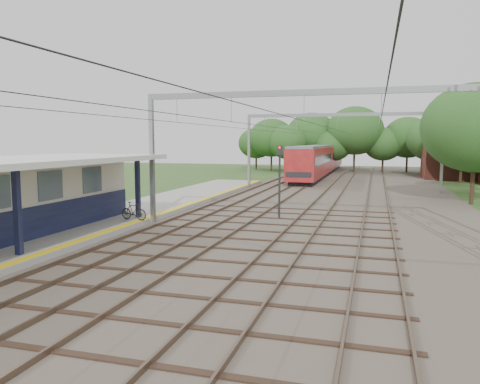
% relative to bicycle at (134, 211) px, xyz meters
% --- Properties ---
extents(ground, '(160.00, 160.00, 0.00)m').
position_rel_bicycle_xyz_m(ground, '(5.60, -13.96, -0.83)').
color(ground, '#2D4C1E').
rests_on(ground, ground).
extents(ballast_bed, '(18.00, 90.00, 0.10)m').
position_rel_bicycle_xyz_m(ballast_bed, '(9.60, 16.04, -0.78)').
color(ballast_bed, '#473D33').
rests_on(ballast_bed, ground).
extents(platform, '(5.00, 52.00, 0.35)m').
position_rel_bicycle_xyz_m(platform, '(-1.90, 0.04, -0.66)').
color(platform, gray).
rests_on(platform, ground).
extents(yellow_stripe, '(0.45, 52.00, 0.01)m').
position_rel_bicycle_xyz_m(yellow_stripe, '(0.35, 0.04, -0.48)').
color(yellow_stripe, yellow).
rests_on(yellow_stripe, platform).
extents(rail_tracks, '(11.80, 88.00, 0.15)m').
position_rel_bicycle_xyz_m(rail_tracks, '(7.10, 16.04, -0.66)').
color(rail_tracks, brown).
rests_on(rail_tracks, ballast_bed).
extents(catenary_system, '(17.22, 88.00, 7.00)m').
position_rel_bicycle_xyz_m(catenary_system, '(8.99, 11.32, 4.68)').
color(catenary_system, gray).
rests_on(catenary_system, ground).
extents(tree_band, '(31.72, 30.88, 8.82)m').
position_rel_bicycle_xyz_m(tree_band, '(9.44, 43.16, 4.09)').
color(tree_band, '#382619').
rests_on(tree_band, ground).
extents(house_far, '(8.00, 6.12, 8.66)m').
position_rel_bicycle_xyz_m(house_far, '(21.60, 38.04, 2.40)').
color(house_far, brown).
rests_on(house_far, ground).
extents(bicycle, '(1.66, 0.71, 0.97)m').
position_rel_bicycle_xyz_m(bicycle, '(0.00, 0.00, 0.00)').
color(bicycle, black).
rests_on(bicycle, platform).
extents(train, '(2.96, 36.88, 3.89)m').
position_rel_bicycle_xyz_m(train, '(5.10, 41.11, 1.33)').
color(train, black).
rests_on(train, ballast_bed).
extents(signal_post, '(0.34, 0.30, 4.26)m').
position_rel_bicycle_xyz_m(signal_post, '(6.95, 4.36, 1.83)').
color(signal_post, black).
rests_on(signal_post, ground).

